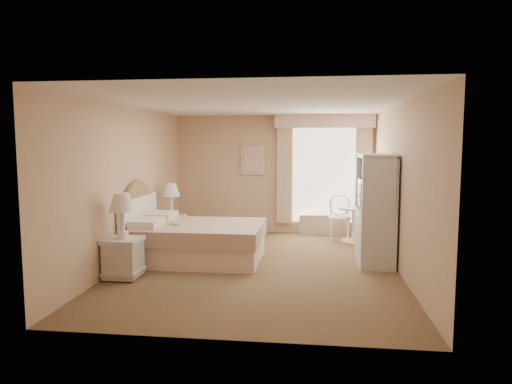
# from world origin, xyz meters

# --- Properties ---
(room) EXTENTS (4.21, 5.51, 2.51)m
(room) POSITION_xyz_m (0.00, 0.00, 1.25)
(room) COLOR brown
(room) RESTS_ON ground
(window) EXTENTS (2.05, 0.22, 2.51)m
(window) POSITION_xyz_m (1.05, 2.65, 1.34)
(window) COLOR white
(window) RESTS_ON room
(framed_art) EXTENTS (0.52, 0.04, 0.62)m
(framed_art) POSITION_xyz_m (-0.45, 2.71, 1.55)
(framed_art) COLOR #D7AF84
(framed_art) RESTS_ON room
(bed) EXTENTS (2.09, 1.59, 1.40)m
(bed) POSITION_xyz_m (-1.12, 0.25, 0.34)
(bed) COLOR #DDAD90
(bed) RESTS_ON room
(nightstand_near) EXTENTS (0.49, 0.49, 1.20)m
(nightstand_near) POSITION_xyz_m (-1.84, -0.89, 0.45)
(nightstand_near) COLOR silver
(nightstand_near) RESTS_ON room
(nightstand_far) EXTENTS (0.47, 0.47, 1.14)m
(nightstand_far) POSITION_xyz_m (-1.84, 1.37, 0.43)
(nightstand_far) COLOR silver
(nightstand_far) RESTS_ON room
(round_table) EXTENTS (0.64, 0.64, 0.68)m
(round_table) POSITION_xyz_m (1.62, 1.98, 0.45)
(round_table) COLOR white
(round_table) RESTS_ON room
(cafe_chair) EXTENTS (0.44, 0.44, 0.90)m
(cafe_chair) POSITION_xyz_m (1.36, 2.12, 0.52)
(cafe_chair) COLOR white
(cafe_chair) RESTS_ON room
(armoire) EXTENTS (0.52, 1.05, 1.74)m
(armoire) POSITION_xyz_m (1.81, 0.40, 0.72)
(armoire) COLOR silver
(armoire) RESTS_ON room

